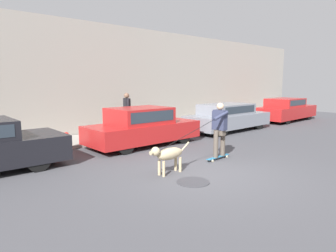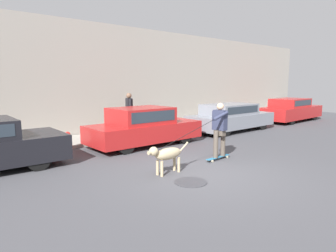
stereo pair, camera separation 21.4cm
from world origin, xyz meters
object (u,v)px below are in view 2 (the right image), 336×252
dog (167,154)px  fire_hydrant (68,141)px  parked_car_2 (231,117)px  skateboarder (219,128)px  parked_car_3 (291,110)px  parked_car_1 (144,127)px  pedestrian_with_bag (129,112)px

dog → fire_hydrant: size_ratio=2.02×
parked_car_2 → skateboarder: (-4.36, -3.04, 0.31)m
parked_car_2 → parked_car_3: size_ratio=0.98×
parked_car_3 → fire_hydrant: parked_car_3 is taller
parked_car_3 → dog: (-11.76, -3.12, -0.14)m
parked_car_1 → skateboarder: size_ratio=1.42×
parked_car_3 → skateboarder: skateboarder is taller
parked_car_3 → pedestrian_with_bag: 9.90m
parked_car_1 → fire_hydrant: 2.58m
parked_car_1 → parked_car_2: (4.84, -0.00, -0.02)m
parked_car_1 → parked_car_2: parked_car_1 is taller
parked_car_3 → dog: size_ratio=3.52×
parked_car_3 → pedestrian_with_bag: pedestrian_with_bag is taller
parked_car_2 → fire_hydrant: 7.33m
parked_car_3 → pedestrian_with_bag: bearing=168.0°
parked_car_1 → pedestrian_with_bag: (0.49, 1.71, 0.40)m
parked_car_1 → fire_hydrant: (-2.45, 0.75, -0.30)m
parked_car_1 → dog: (-1.53, -3.12, -0.15)m
parked_car_1 → parked_car_3: (10.23, -0.00, -0.01)m
dog → fire_hydrant: 3.98m
parked_car_2 → dog: size_ratio=3.45×
parked_car_2 → parked_car_3: parked_car_3 is taller
pedestrian_with_bag → fire_hydrant: bearing=-141.6°
pedestrian_with_bag → skateboarder: bearing=-69.7°
dog → pedestrian_with_bag: pedestrian_with_bag is taller
parked_car_3 → pedestrian_with_bag: (-9.74, 1.71, 0.41)m
parked_car_2 → parked_car_1: bearing=179.0°
skateboarder → pedestrian_with_bag: 4.75m
parked_car_3 → fire_hydrant: (-12.68, 0.75, -0.29)m
parked_car_1 → pedestrian_with_bag: size_ratio=2.45×
parked_car_3 → parked_car_1: bearing=177.9°
parked_car_1 → fire_hydrant: parked_car_1 is taller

